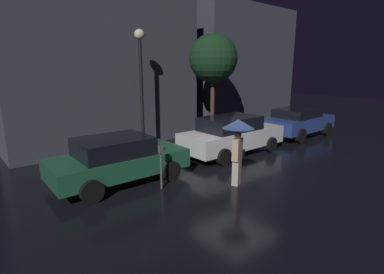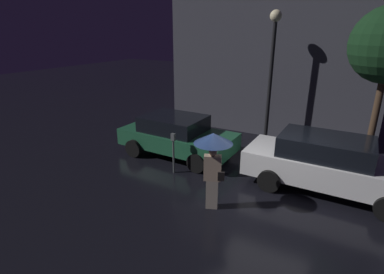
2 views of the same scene
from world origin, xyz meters
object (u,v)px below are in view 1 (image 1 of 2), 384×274
parked_car_white (232,135)px  pedestrian_with_umbrella (238,135)px  parked_car_green (118,159)px  parking_meter (161,162)px  parked_car_blue (298,121)px  street_lamp_near (141,71)px

parked_car_white → pedestrian_with_umbrella: (-2.36, -2.36, 0.72)m
parked_car_green → parking_meter: (0.69, -1.29, 0.06)m
parked_car_blue → street_lamp_near: bearing=160.5°
parked_car_white → pedestrian_with_umbrella: 3.42m
parked_car_white → pedestrian_with_umbrella: bearing=-134.5°
parked_car_green → parked_car_white: size_ratio=0.90×
parked_car_white → parked_car_blue: (4.95, 0.04, -0.03)m
parked_car_green → parking_meter: 1.47m
parked_car_green → parked_car_white: 4.94m
street_lamp_near → parked_car_blue: bearing=-19.6°
parked_car_green → street_lamp_near: bearing=48.0°
parking_meter → street_lamp_near: 4.93m
parked_car_green → parked_car_blue: bearing=1.0°
parked_car_white → pedestrian_with_umbrella: pedestrian_with_umbrella is taller
parked_car_blue → street_lamp_near: street_lamp_near is taller
pedestrian_with_umbrella → parked_car_blue: bearing=176.2°
street_lamp_near → parking_meter: bearing=-114.3°
parked_car_white → street_lamp_near: (-2.50, 2.70, 2.49)m
street_lamp_near → pedestrian_with_umbrella: bearing=-88.5°
parked_car_blue → parking_meter: 9.28m
parking_meter → parked_car_blue: bearing=7.6°
pedestrian_with_umbrella → parking_meter: pedestrian_with_umbrella is taller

